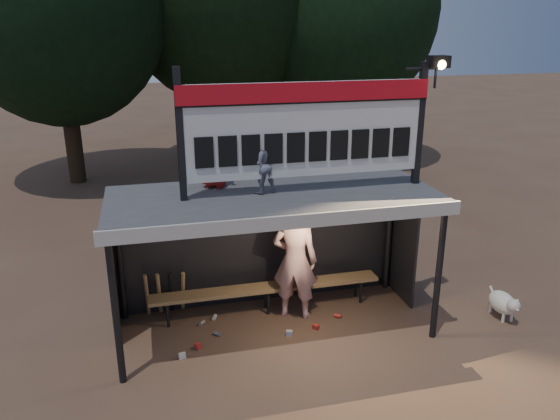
# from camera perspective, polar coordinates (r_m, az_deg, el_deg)

# --- Properties ---
(ground) EXTENTS (80.00, 80.00, 0.00)m
(ground) POSITION_cam_1_polar(r_m,az_deg,el_deg) (9.25, -0.61, -12.10)
(ground) COLOR #4E3627
(ground) RESTS_ON ground
(player) EXTENTS (0.89, 0.76, 2.06)m
(player) POSITION_cam_1_polar(r_m,az_deg,el_deg) (9.11, 1.57, -5.31)
(player) COLOR white
(player) RESTS_ON ground
(child_a) EXTENTS (0.51, 0.43, 0.91)m
(child_a) POSITION_cam_1_polar(r_m,az_deg,el_deg) (8.19, -1.92, 4.86)
(child_a) COLOR slate
(child_a) RESTS_ON dugout_shelter
(child_b) EXTENTS (0.61, 0.55, 1.05)m
(child_b) POSITION_cam_1_polar(r_m,az_deg,el_deg) (8.56, -6.94, 5.82)
(child_b) COLOR #B3211B
(child_b) RESTS_ON dugout_shelter
(dugout_shelter) EXTENTS (5.10, 2.08, 2.32)m
(dugout_shelter) POSITION_cam_1_polar(r_m,az_deg,el_deg) (8.67, -1.03, -0.77)
(dugout_shelter) COLOR #3F3F42
(dugout_shelter) RESTS_ON ground
(scoreboard_assembly) EXTENTS (4.10, 0.27, 1.99)m
(scoreboard_assembly) POSITION_cam_1_polar(r_m,az_deg,el_deg) (8.19, 3.16, 8.75)
(scoreboard_assembly) COLOR black
(scoreboard_assembly) RESTS_ON dugout_shelter
(bench) EXTENTS (4.00, 0.35, 0.48)m
(bench) POSITION_cam_1_polar(r_m,az_deg,el_deg) (9.51, -1.40, -8.19)
(bench) COLOR #967347
(bench) RESTS_ON ground
(tree_right) EXTENTS (6.08, 6.08, 8.72)m
(tree_right) POSITION_cam_1_polar(r_m,az_deg,el_deg) (19.45, 6.95, 20.10)
(tree_right) COLOR black
(tree_right) RESTS_ON ground
(dog) EXTENTS (0.36, 0.81, 0.49)m
(dog) POSITION_cam_1_polar(r_m,az_deg,el_deg) (10.11, 22.33, -8.98)
(dog) COLOR silver
(dog) RESTS_ON ground
(bats) EXTENTS (0.69, 0.36, 0.84)m
(bats) POSITION_cam_1_polar(r_m,az_deg,el_deg) (9.57, -11.91, -8.46)
(bats) COLOR olive
(bats) RESTS_ON ground
(litter) EXTENTS (2.79, 1.13, 0.08)m
(litter) POSITION_cam_1_polar(r_m,az_deg,el_deg) (9.08, -3.58, -12.52)
(litter) COLOR #A8251C
(litter) RESTS_ON ground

